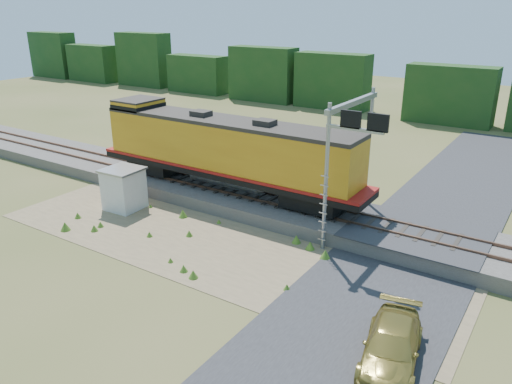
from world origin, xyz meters
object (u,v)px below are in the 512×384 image
Objects in this scene: locomotive at (223,150)px; signal_gantry at (353,135)px; car at (392,346)px; shed at (124,189)px.

signal_gantry is at bearing -4.39° from locomotive.
locomotive is 4.10× the size of car.
locomotive is 6.54m from shed.
signal_gantry is (13.11, 3.88, 4.36)m from shed.
locomotive is at bearing 135.71° from car.
shed is 14.35m from signal_gantry.
car is at bearing -57.80° from signal_gantry.
locomotive reaches higher than car.
locomotive is 9.21m from signal_gantry.
signal_gantry is 11.49m from car.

